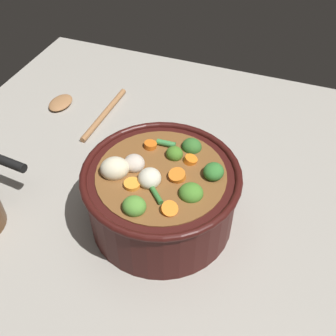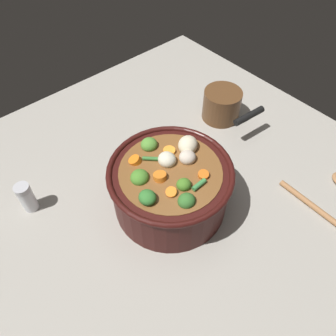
{
  "view_description": "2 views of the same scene",
  "coord_description": "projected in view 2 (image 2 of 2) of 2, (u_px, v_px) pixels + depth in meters",
  "views": [
    {
      "loc": [
        -0.17,
        0.43,
        0.59
      ],
      "look_at": [
        -0.01,
        -0.02,
        0.12
      ],
      "focal_mm": 43.08,
      "sensor_mm": 36.0,
      "label": 1
    },
    {
      "loc": [
        -0.29,
        -0.32,
        0.64
      ],
      "look_at": [
        0.0,
        0.01,
        0.11
      ],
      "focal_mm": 34.98,
      "sensor_mm": 36.0,
      "label": 2
    }
  ],
  "objects": [
    {
      "name": "small_saucepan",
      "position": [
        222.0,
        105.0,
        0.92
      ],
      "size": [
        0.11,
        0.17,
        0.09
      ],
      "color": "brown",
      "rests_on": "ground_plane"
    },
    {
      "name": "salt_shaker",
      "position": [
        27.0,
        197.0,
        0.73
      ],
      "size": [
        0.03,
        0.03,
        0.08
      ],
      "color": "silver",
      "rests_on": "ground_plane"
    },
    {
      "name": "wooden_spoon",
      "position": [
        335.0,
        193.0,
        0.78
      ],
      "size": [
        0.16,
        0.21,
        0.01
      ],
      "color": "#A06D42",
      "rests_on": "ground_plane"
    },
    {
      "name": "cooking_pot",
      "position": [
        170.0,
        186.0,
        0.72
      ],
      "size": [
        0.27,
        0.27,
        0.15
      ],
      "color": "#38110F",
      "rests_on": "ground_plane"
    },
    {
      "name": "ground_plane",
      "position": [
        170.0,
        203.0,
        0.77
      ],
      "size": [
        1.1,
        1.1,
        0.0
      ],
      "primitive_type": "plane",
      "color": "#9E998E"
    }
  ]
}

